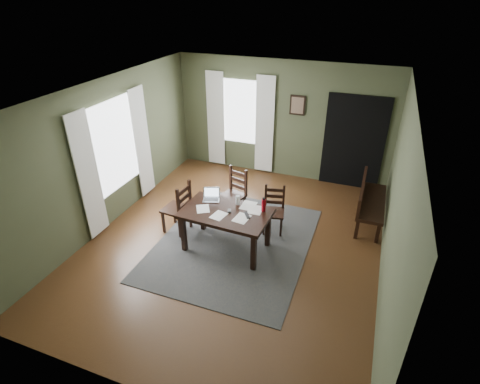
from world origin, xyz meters
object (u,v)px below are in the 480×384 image
at_px(dining_table, 226,216).
at_px(chair_back_left, 234,194).
at_px(chair_end, 178,208).
at_px(laptop, 211,196).
at_px(water_bottle, 264,205).
at_px(chair_back_right, 274,210).
at_px(bench, 368,199).

xyz_separation_m(dining_table, chair_back_left, (-0.26, 1.05, -0.18)).
bearing_deg(chair_end, laptop, 106.90).
height_order(dining_table, water_bottle, water_bottle).
bearing_deg(chair_end, dining_table, 85.31).
bearing_deg(chair_end, chair_back_left, 144.16).
bearing_deg(dining_table, laptop, 145.35).
bearing_deg(laptop, chair_back_right, 8.82).
bearing_deg(chair_end, water_bottle, 97.68).
xyz_separation_m(dining_table, bench, (2.22, 1.74, -0.16)).
xyz_separation_m(chair_back_left, chair_back_right, (0.88, -0.22, -0.05)).
xyz_separation_m(chair_back_left, water_bottle, (0.85, -0.80, 0.39)).
relative_size(dining_table, chair_end, 1.50).
distance_m(laptop, water_bottle, 0.99).
relative_size(chair_back_left, bench, 0.66).
distance_m(dining_table, bench, 2.83).
relative_size(chair_back_left, laptop, 2.82).
bearing_deg(bench, chair_end, 115.84).
bearing_deg(dining_table, bench, 40.57).
height_order(dining_table, bench, bench).
bearing_deg(chair_back_right, chair_end, -170.12).
bearing_deg(laptop, bench, 10.03).
xyz_separation_m(dining_table, chair_end, (-1.02, 0.17, -0.16)).
bearing_deg(water_bottle, laptop, 176.88).
height_order(chair_back_left, water_bottle, water_bottle).
bearing_deg(chair_back_left, bench, 31.74).
distance_m(chair_back_right, laptop, 1.20).
relative_size(chair_back_right, bench, 0.59).
relative_size(chair_back_left, water_bottle, 3.89).
relative_size(chair_end, water_bottle, 4.00).
xyz_separation_m(bench, water_bottle, (-1.64, -1.49, 0.37)).
relative_size(dining_table, laptop, 4.36).
distance_m(chair_back_left, water_bottle, 1.22).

